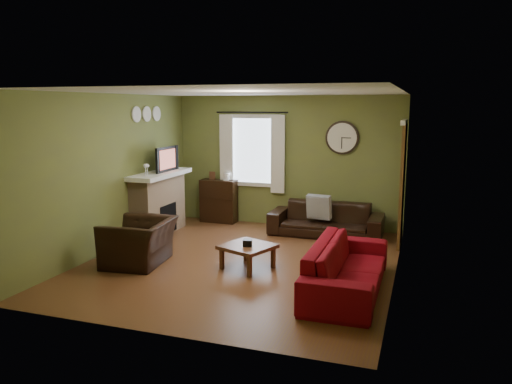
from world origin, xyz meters
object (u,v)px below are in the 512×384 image
(sofa_red, at_px, (347,267))
(coffee_table, at_px, (248,257))
(sofa_brown, at_px, (326,219))
(bookshelf, at_px, (219,201))
(armchair, at_px, (139,242))

(sofa_red, bearing_deg, coffee_table, 74.33)
(coffee_table, bearing_deg, sofa_brown, 72.16)
(sofa_red, xyz_separation_m, coffee_table, (-1.54, 0.43, -0.14))
(bookshelf, bearing_deg, sofa_brown, -9.07)
(sofa_brown, bearing_deg, coffee_table, -107.84)
(bookshelf, distance_m, armchair, 2.98)
(bookshelf, height_order, armchair, bookshelf)
(bookshelf, distance_m, sofa_brown, 2.36)
(armchair, distance_m, coffee_table, 1.69)
(armchair, height_order, coffee_table, armchair)
(sofa_brown, distance_m, armchair, 3.53)
(sofa_brown, relative_size, coffee_table, 3.07)
(armchair, relative_size, coffee_table, 1.55)
(sofa_red, relative_size, coffee_table, 3.26)
(armchair, bearing_deg, bookshelf, 172.02)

